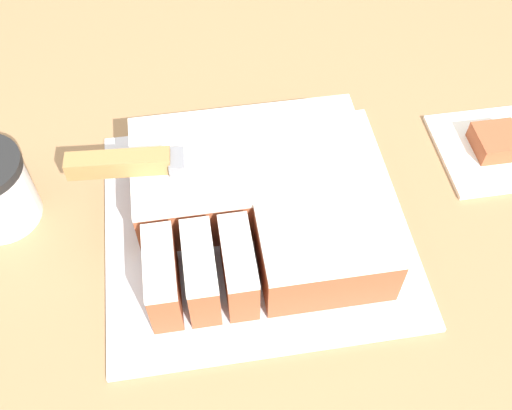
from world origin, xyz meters
TOP-DOWN VIEW (x-y plane):
  - countertop at (0.00, 0.00)m, footprint 1.40×1.10m
  - cake_board at (-0.03, -0.07)m, footprint 0.34×0.32m
  - cake at (-0.02, -0.06)m, footprint 0.26×0.24m
  - knife at (-0.13, -0.03)m, footprint 0.31×0.05m
  - paper_napkin at (0.28, 0.00)m, footprint 0.14×0.14m
  - brownie at (0.28, 0.00)m, footprint 0.05×0.05m

SIDE VIEW (x-z plane):
  - countertop at x=0.00m, z-range 0.00..0.92m
  - paper_napkin at x=0.28m, z-range 0.92..0.93m
  - cake_board at x=-0.03m, z-range 0.92..0.93m
  - brownie at x=0.28m, z-range 0.93..0.95m
  - cake at x=-0.02m, z-range 0.93..1.00m
  - knife at x=-0.13m, z-range 1.00..1.02m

